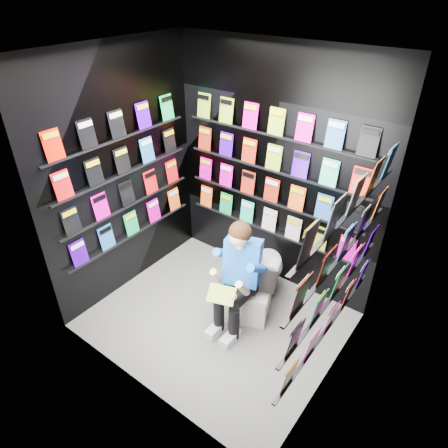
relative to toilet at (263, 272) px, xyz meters
The scene contains 14 objects.
floor 0.70m from the toilet, 108.87° to the right, with size 2.40×2.40×0.00m, color slate.
ceiling 2.31m from the toilet, 108.87° to the right, with size 2.40×2.40×0.00m, color white.
wall_back 1.05m from the toilet, 113.73° to the left, with size 2.40×0.04×2.60m, color black.
wall_front 1.83m from the toilet, 97.02° to the right, with size 2.40×0.04×2.60m, color black.
wall_left 1.77m from the toilet, 158.00° to the right, with size 0.04×2.00×2.60m, color black.
wall_right 1.48m from the toilet, 29.17° to the right, with size 0.04×2.00×2.60m, color black.
comics_back 1.04m from the toilet, 115.27° to the left, with size 2.10×0.06×1.37m, color red, non-canonical shape.
comics_left 1.75m from the toilet, 157.56° to the right, with size 0.06×1.70×1.37m, color red, non-canonical shape.
comics_right 1.47m from the toilet, 29.91° to the right, with size 0.06×1.70×1.37m, color red, non-canonical shape.
toilet is the anchor object (origin of this frame).
longbox 0.31m from the toilet, 70.54° to the right, with size 0.25×0.45×0.33m, color white.
longbox_lid 0.24m from the toilet, 70.54° to the right, with size 0.27×0.47×0.03m, color white.
reader 0.53m from the toilet, 90.00° to the right, with size 0.47×0.69×1.27m, color blue, non-canonical shape.
held_comic 0.76m from the toilet, 90.00° to the right, with size 0.26×0.01×0.18m, color green.
Camera 1 is at (1.85, -2.34, 3.08)m, focal length 32.00 mm.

